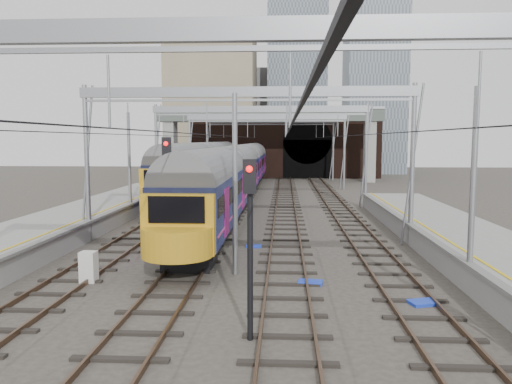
# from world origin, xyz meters

# --- Properties ---
(ground) EXTENTS (160.00, 160.00, 0.00)m
(ground) POSITION_xyz_m (0.00, 0.00, 0.00)
(ground) COLOR #38332D
(ground) RESTS_ON ground
(tracks) EXTENTS (14.40, 80.00, 0.22)m
(tracks) POSITION_xyz_m (0.00, 15.00, 0.02)
(tracks) COLOR #4C3828
(tracks) RESTS_ON ground
(overhead_line) EXTENTS (16.80, 80.00, 8.00)m
(overhead_line) POSITION_xyz_m (0.00, 21.49, 6.57)
(overhead_line) COLOR gray
(overhead_line) RESTS_ON ground
(retaining_wall) EXTENTS (28.00, 2.75, 9.00)m
(retaining_wall) POSITION_xyz_m (1.40, 51.93, 4.33)
(retaining_wall) COLOR black
(retaining_wall) RESTS_ON ground
(overbridge) EXTENTS (28.00, 3.00, 9.25)m
(overbridge) POSITION_xyz_m (0.00, 46.00, 7.27)
(overbridge) COLOR gray
(overbridge) RESTS_ON ground
(city_skyline) EXTENTS (37.50, 27.50, 60.00)m
(city_skyline) POSITION_xyz_m (2.73, 70.48, 17.09)
(city_skyline) COLOR tan
(city_skyline) RESTS_ON ground
(train_main) EXTENTS (2.80, 64.81, 4.82)m
(train_main) POSITION_xyz_m (-2.00, 33.10, 2.49)
(train_main) COLOR black
(train_main) RESTS_ON ground
(train_second) EXTENTS (2.93, 50.77, 4.99)m
(train_second) POSITION_xyz_m (-6.00, 39.78, 2.56)
(train_second) COLOR black
(train_second) RESTS_ON ground
(signal_near_left) EXTENTS (0.42, 0.48, 5.35)m
(signal_near_left) POSITION_xyz_m (-3.03, 3.79, 3.33)
(signal_near_left) COLOR black
(signal_near_left) RESTS_ON ground
(signal_near_centre) EXTENTS (0.35, 0.46, 4.76)m
(signal_near_centre) POSITION_xyz_m (1.01, -4.42, 3.01)
(signal_near_centre) COLOR black
(signal_near_centre) RESTS_ON ground
(relay_cabinet) EXTENTS (0.60, 0.51, 1.14)m
(relay_cabinet) POSITION_xyz_m (-5.31, 0.66, 0.57)
(relay_cabinet) COLOR silver
(relay_cabinet) RESTS_ON ground
(equip_cover_a) EXTENTS (0.97, 0.75, 0.10)m
(equip_cover_a) POSITION_xyz_m (2.86, 0.86, 0.05)
(equip_cover_a) COLOR #1A37C8
(equip_cover_a) RESTS_ON ground
(equip_cover_b) EXTENTS (0.79, 0.57, 0.09)m
(equip_cover_b) POSITION_xyz_m (0.41, 7.03, 0.05)
(equip_cover_b) COLOR #1A37C8
(equip_cover_b) RESTS_ON ground
(equip_cover_c) EXTENTS (1.00, 0.83, 0.10)m
(equip_cover_c) POSITION_xyz_m (6.34, -1.20, 0.05)
(equip_cover_c) COLOR #1A37C8
(equip_cover_c) RESTS_ON ground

